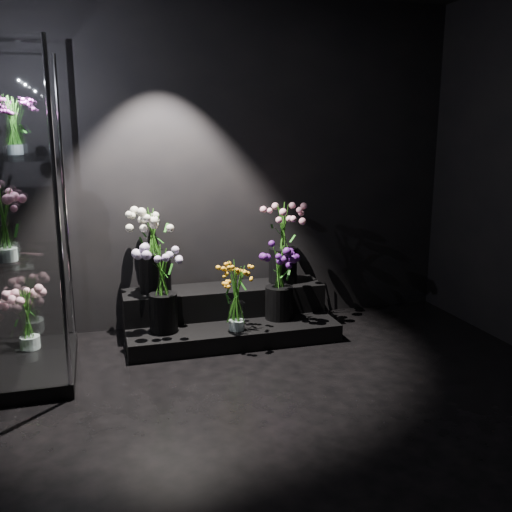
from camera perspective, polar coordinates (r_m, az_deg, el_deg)
name	(u,v)px	position (r m, az deg, el deg)	size (l,w,h in m)	color
floor	(315,425)	(3.52, 5.89, -16.51)	(4.00, 4.00, 0.00)	black
wall_back	(233,165)	(4.99, -2.35, 9.09)	(4.00, 4.00, 0.00)	black
display_riser	(227,315)	(4.87, -2.89, -5.94)	(1.71, 0.76, 0.38)	black
display_case	(17,218)	(4.16, -22.75, 3.50)	(0.61, 1.02, 2.24)	black
bouquet_orange_bells	(236,296)	(4.48, -1.97, -3.98)	(0.27, 0.27, 0.55)	white
bouquet_lilac	(162,282)	(4.49, -9.34, -2.61)	(0.36, 0.36, 0.69)	black
bouquet_purple	(279,279)	(4.74, 2.34, -2.33)	(0.40, 0.40, 0.61)	black
bouquet_cream_roses	(154,243)	(4.74, -10.17, 1.25)	(0.49, 0.49, 0.70)	black
bouquet_pink_roses	(283,237)	(4.97, 2.73, 1.87)	(0.46, 0.46, 0.70)	black
bouquet_case_pink	(5,223)	(3.97, -23.85, 3.02)	(0.34, 0.34, 0.47)	white
bouquet_case_magenta	(13,124)	(4.26, -23.13, 12.05)	(0.29, 0.29, 0.39)	white
bouquet_case_base_pink	(28,317)	(4.55, -21.86, -5.71)	(0.42, 0.42, 0.46)	white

